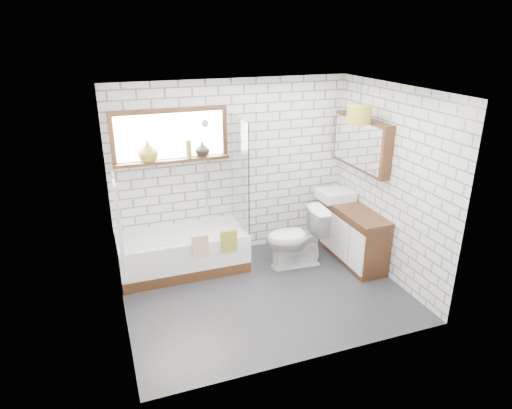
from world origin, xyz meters
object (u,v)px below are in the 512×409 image
object	(u,v)px
basin	(335,195)
bathtub	(183,252)
toilet	(296,238)
pendant	(359,114)
vanity	(351,233)

from	to	relation	value
basin	bathtub	bearing A→B (deg)	178.28
toilet	pendant	size ratio (longest dim) A/B	2.70
vanity	basin	distance (m)	0.61
vanity	pendant	size ratio (longest dim) A/B	4.38
pendant	bathtub	bearing A→B (deg)	165.55
vanity	toilet	size ratio (longest dim) A/B	1.62
basin	vanity	bearing A→B (deg)	-81.39
basin	toilet	distance (m)	0.93
bathtub	basin	size ratio (longest dim) A/B	3.60
vanity	toilet	world-z (taller)	toilet
toilet	pendant	bearing A→B (deg)	79.49
basin	pendant	bearing A→B (deg)	-94.32
toilet	pendant	xyz separation A→B (m)	(0.73, -0.18, 1.68)
bathtub	basin	distance (m)	2.34
basin	toilet	world-z (taller)	basin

